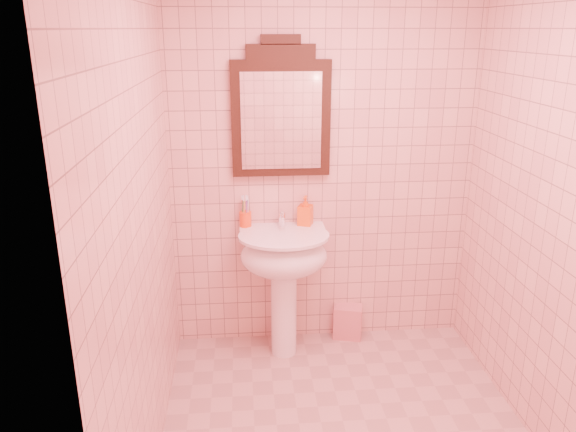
{
  "coord_description": "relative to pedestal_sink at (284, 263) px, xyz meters",
  "views": [
    {
      "loc": [
        -0.53,
        -2.46,
        2.11
      ],
      "look_at": [
        -0.28,
        0.55,
        1.09
      ],
      "focal_mm": 35.0,
      "sensor_mm": 36.0,
      "label": 1
    }
  ],
  "objects": [
    {
      "name": "faucet",
      "position": [
        0.0,
        0.14,
        0.26
      ],
      "size": [
        0.04,
        0.16,
        0.11
      ],
      "color": "white",
      "rests_on": "pedestal_sink"
    },
    {
      "name": "soap_dispenser",
      "position": [
        0.16,
        0.17,
        0.3
      ],
      "size": [
        0.12,
        0.12,
        0.2
      ],
      "primitive_type": "imported",
      "rotation": [
        0.0,
        0.0,
        -0.37
      ],
      "color": "#ED5D14",
      "rests_on": "pedestal_sink"
    },
    {
      "name": "towel",
      "position": [
        0.47,
        0.17,
        -0.54
      ],
      "size": [
        0.22,
        0.18,
        0.24
      ],
      "primitive_type": "cube",
      "rotation": [
        0.0,
        0.0,
        -0.25
      ],
      "color": "#DF8683",
      "rests_on": "floor"
    },
    {
      "name": "back_wall",
      "position": [
        0.28,
        0.23,
        0.59
      ],
      "size": [
        2.0,
        0.02,
        2.5
      ],
      "primitive_type": "cube",
      "color": "beige",
      "rests_on": "floor"
    },
    {
      "name": "pedestal_sink",
      "position": [
        0.0,
        0.0,
        0.0
      ],
      "size": [
        0.58,
        0.58,
        0.86
      ],
      "color": "white",
      "rests_on": "floor"
    },
    {
      "name": "toothbrush_cup",
      "position": [
        -0.24,
        0.17,
        0.25
      ],
      "size": [
        0.08,
        0.08,
        0.18
      ],
      "rotation": [
        0.0,
        0.0,
        -0.12
      ],
      "color": "#F44714",
      "rests_on": "pedestal_sink"
    },
    {
      "name": "mirror",
      "position": [
        0.0,
        0.2,
        0.94
      ],
      "size": [
        0.63,
        0.06,
        0.87
      ],
      "color": "black",
      "rests_on": "back_wall"
    }
  ]
}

